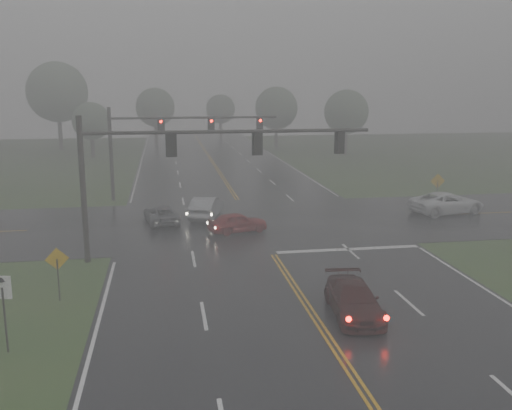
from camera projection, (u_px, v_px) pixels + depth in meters
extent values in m
plane|color=#2D4C20|center=(355.00, 379.00, 18.55)|extent=(180.00, 180.00, 0.00)
cube|color=black|center=(257.00, 229.00, 37.87)|extent=(18.00, 160.00, 0.02)
cube|color=black|center=(252.00, 222.00, 39.80)|extent=(120.00, 14.00, 0.02)
cube|color=silver|center=(348.00, 250.00, 33.16)|extent=(8.50, 0.50, 0.01)
imported|color=black|center=(353.00, 315.00, 23.73)|extent=(2.28, 4.76, 1.34)
imported|color=maroon|center=(238.00, 232.00, 37.07)|extent=(4.12, 2.54, 1.31)
imported|color=#919498|center=(206.00, 218.00, 41.15)|extent=(2.93, 4.96, 1.54)
imported|color=#4D4E53|center=(162.00, 223.00, 39.49)|extent=(2.71, 4.64, 1.21)
imported|color=white|center=(446.00, 213.00, 42.59)|extent=(6.05, 3.67, 1.57)
cylinder|color=black|center=(83.00, 191.00, 30.10)|extent=(0.31, 0.31, 7.86)
cylinder|color=black|center=(79.00, 132.00, 29.47)|extent=(0.20, 0.20, 0.87)
cylinder|color=black|center=(229.00, 132.00, 30.70)|extent=(15.60, 0.20, 0.20)
cube|color=black|center=(171.00, 145.00, 30.35)|extent=(0.37, 0.31, 1.15)
cube|color=black|center=(171.00, 144.00, 30.51)|extent=(0.60, 0.03, 1.37)
cube|color=black|center=(258.00, 143.00, 31.08)|extent=(0.37, 0.31, 1.15)
cube|color=black|center=(257.00, 143.00, 31.25)|extent=(0.60, 0.03, 1.37)
cube|color=black|center=(340.00, 142.00, 31.81)|extent=(0.37, 0.31, 1.15)
cube|color=black|center=(339.00, 142.00, 31.98)|extent=(0.60, 0.03, 1.37)
cylinder|color=black|center=(111.00, 154.00, 46.56)|extent=(0.30, 0.30, 7.66)
cylinder|color=black|center=(109.00, 118.00, 45.94)|extent=(0.19, 0.19, 0.85)
cylinder|color=black|center=(195.00, 118.00, 47.03)|extent=(13.73, 0.19, 0.19)
cube|color=black|center=(161.00, 126.00, 46.73)|extent=(0.36, 0.30, 1.12)
cube|color=black|center=(161.00, 126.00, 46.90)|extent=(0.58, 0.03, 1.33)
cylinder|color=#FF0C05|center=(161.00, 122.00, 46.49)|extent=(0.23, 0.06, 0.23)
cube|color=black|center=(211.00, 125.00, 47.37)|extent=(0.36, 0.30, 1.12)
cube|color=black|center=(211.00, 125.00, 47.54)|extent=(0.58, 0.03, 1.33)
cylinder|color=#FF0C05|center=(211.00, 121.00, 47.14)|extent=(0.23, 0.06, 0.23)
cube|color=black|center=(260.00, 125.00, 48.02)|extent=(0.36, 0.30, 1.12)
cube|color=black|center=(260.00, 125.00, 48.18)|extent=(0.58, 0.03, 1.33)
cylinder|color=#FF0C05|center=(260.00, 121.00, 47.78)|extent=(0.23, 0.06, 0.23)
cylinder|color=black|center=(58.00, 280.00, 25.12)|extent=(0.06, 0.06, 1.93)
cube|color=#CB960B|center=(57.00, 259.00, 24.95)|extent=(0.99, 0.28, 1.01)
cylinder|color=black|center=(5.00, 320.00, 20.21)|extent=(0.07, 0.07, 2.43)
cube|color=white|center=(2.00, 287.00, 19.99)|extent=(0.63, 0.14, 0.85)
cube|color=black|center=(2.00, 287.00, 20.02)|extent=(0.11, 0.04, 0.48)
cylinder|color=black|center=(437.00, 195.00, 43.96)|extent=(0.07, 0.07, 2.17)
cube|color=#CB960B|center=(438.00, 181.00, 43.77)|extent=(1.14, 0.12, 1.14)
cylinder|color=#2F251E|center=(93.00, 147.00, 74.96)|extent=(0.54, 0.54, 2.78)
sphere|color=#344A31|center=(91.00, 121.00, 74.26)|extent=(4.94, 4.94, 4.94)
cylinder|color=#2F251E|center=(276.00, 137.00, 84.60)|extent=(0.52, 0.52, 3.52)
sphere|color=#344A31|center=(276.00, 108.00, 83.72)|extent=(6.25, 6.25, 6.25)
cylinder|color=#2F251E|center=(156.00, 134.00, 91.02)|extent=(0.60, 0.60, 3.45)
sphere|color=#344A31|center=(155.00, 107.00, 90.15)|extent=(6.14, 6.14, 6.14)
cylinder|color=#2F251E|center=(345.00, 142.00, 78.08)|extent=(0.60, 0.60, 3.38)
sphere|color=#344A31|center=(346.00, 112.00, 77.23)|extent=(6.01, 6.01, 6.01)
cylinder|color=#2F251E|center=(60.00, 133.00, 83.38)|extent=(0.60, 0.60, 4.88)
sphere|color=#344A31|center=(57.00, 92.00, 82.15)|extent=(8.67, 8.67, 8.67)
cylinder|color=#2F251E|center=(221.00, 129.00, 104.05)|extent=(0.56, 0.56, 2.98)
sphere|color=#344A31|center=(221.00, 109.00, 103.30)|extent=(5.29, 5.29, 5.29)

